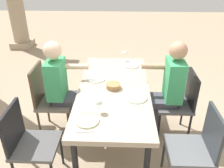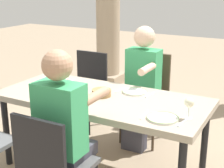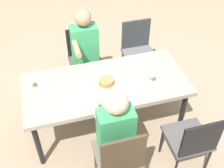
# 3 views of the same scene
# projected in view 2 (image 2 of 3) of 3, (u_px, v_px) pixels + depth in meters

# --- Properties ---
(dining_table) EXTENTS (1.87, 0.84, 0.74)m
(dining_table) POSITION_uv_depth(u_px,v_px,m) (102.00, 103.00, 3.02)
(dining_table) COLOR tan
(dining_table) RESTS_ON ground
(chair_west_north) EXTENTS (0.44, 0.44, 0.89)m
(chair_west_north) POSITION_uv_depth(u_px,v_px,m) (87.00, 84.00, 4.10)
(chair_west_north) COLOR #4F4F50
(chair_west_north) RESTS_ON ground
(chair_mid_north) EXTENTS (0.44, 0.44, 0.96)m
(chair_mid_north) POSITION_uv_depth(u_px,v_px,m) (148.00, 92.00, 3.73)
(chair_mid_north) COLOR #6A6158
(chair_mid_north) RESTS_ON ground
(chair_mid_south) EXTENTS (0.44, 0.44, 0.90)m
(chair_mid_south) POSITION_uv_depth(u_px,v_px,m) (52.00, 163.00, 2.32)
(chair_mid_south) COLOR #4F4F50
(chair_mid_south) RESTS_ON ground
(diner_woman_green) EXTENTS (0.35, 0.50, 1.30)m
(diner_woman_green) POSITION_uv_depth(u_px,v_px,m) (66.00, 131.00, 2.42)
(diner_woman_green) COLOR #3F3F4C
(diner_woman_green) RESTS_ON ground
(diner_man_white) EXTENTS (0.35, 0.50, 1.28)m
(diner_man_white) POSITION_uv_depth(u_px,v_px,m) (141.00, 83.00, 3.52)
(diner_man_white) COLOR #3F3F4C
(diner_man_white) RESTS_ON ground
(plate_0) EXTENTS (0.23, 0.23, 0.02)m
(plate_0) POSITION_uv_depth(u_px,v_px,m) (58.00, 79.00, 3.50)
(plate_0) COLOR silver
(plate_0) RESTS_ON dining_table
(wine_glass_0) EXTENTS (0.08, 0.08, 0.16)m
(wine_glass_0) POSITION_uv_depth(u_px,v_px,m) (64.00, 73.00, 3.31)
(wine_glass_0) COLOR white
(wine_glass_0) RESTS_ON dining_table
(fork_0) EXTENTS (0.03, 0.17, 0.01)m
(fork_0) POSITION_uv_depth(u_px,v_px,m) (46.00, 77.00, 3.57)
(fork_0) COLOR silver
(fork_0) RESTS_ON dining_table
(spoon_0) EXTENTS (0.02, 0.17, 0.01)m
(spoon_0) POSITION_uv_depth(u_px,v_px,m) (70.00, 81.00, 3.43)
(spoon_0) COLOR silver
(spoon_0) RESTS_ON dining_table
(plate_1) EXTENTS (0.25, 0.25, 0.02)m
(plate_1) POSITION_uv_depth(u_px,v_px,m) (64.00, 100.00, 2.89)
(plate_1) COLOR white
(plate_1) RESTS_ON dining_table
(fork_1) EXTENTS (0.02, 0.17, 0.01)m
(fork_1) POSITION_uv_depth(u_px,v_px,m) (51.00, 98.00, 2.96)
(fork_1) COLOR silver
(fork_1) RESTS_ON dining_table
(spoon_1) EXTENTS (0.02, 0.17, 0.01)m
(spoon_1) POSITION_uv_depth(u_px,v_px,m) (79.00, 103.00, 2.82)
(spoon_1) COLOR silver
(spoon_1) RESTS_ON dining_table
(plate_2) EXTENTS (0.23, 0.23, 0.02)m
(plate_2) POSITION_uv_depth(u_px,v_px,m) (135.00, 92.00, 3.10)
(plate_2) COLOR white
(plate_2) RESTS_ON dining_table
(fork_2) EXTENTS (0.03, 0.17, 0.01)m
(fork_2) POSITION_uv_depth(u_px,v_px,m) (120.00, 90.00, 3.17)
(fork_2) COLOR silver
(fork_2) RESTS_ON dining_table
(spoon_2) EXTENTS (0.03, 0.17, 0.01)m
(spoon_2) POSITION_uv_depth(u_px,v_px,m) (150.00, 95.00, 3.03)
(spoon_2) COLOR silver
(spoon_2) RESTS_ON dining_table
(plate_3) EXTENTS (0.24, 0.24, 0.02)m
(plate_3) POSITION_uv_depth(u_px,v_px,m) (163.00, 118.00, 2.52)
(plate_3) COLOR white
(plate_3) RESTS_ON dining_table
(wine_glass_3) EXTENTS (0.07, 0.07, 0.16)m
(wine_glass_3) POSITION_uv_depth(u_px,v_px,m) (189.00, 103.00, 2.49)
(wine_glass_3) COLOR white
(wine_glass_3) RESTS_ON dining_table
(fork_3) EXTENTS (0.03, 0.17, 0.01)m
(fork_3) POSITION_uv_depth(u_px,v_px,m) (144.00, 115.00, 2.59)
(fork_3) COLOR silver
(fork_3) RESTS_ON dining_table
(spoon_3) EXTENTS (0.03, 0.17, 0.01)m
(spoon_3) POSITION_uv_depth(u_px,v_px,m) (182.00, 122.00, 2.45)
(spoon_3) COLOR silver
(spoon_3) RESTS_ON dining_table
(bread_basket) EXTENTS (0.17, 0.17, 0.06)m
(bread_basket) POSITION_uv_depth(u_px,v_px,m) (102.00, 93.00, 3.00)
(bread_basket) COLOR #9E7547
(bread_basket) RESTS_ON dining_table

